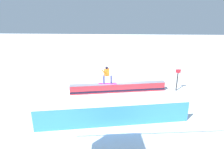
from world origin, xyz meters
The scene contains 5 objects.
ground_plane centered at (0.00, 0.00, 0.00)m, with size 120.00×120.00×0.00m, color white.
grind_box centered at (0.00, 0.00, 0.35)m, with size 7.75×2.07×0.77m.
snowboarder centered at (0.91, 0.18, 1.56)m, with size 1.44×0.44×1.44m.
safety_fence centered at (0.00, 4.90, 0.60)m, with size 8.67×0.06×1.21m, color #3889EC.
trail_marker centered at (-4.86, -0.71, 1.00)m, with size 0.40×0.10×1.86m.
Camera 1 is at (-0.55, 13.44, 5.73)m, focal length 28.12 mm.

